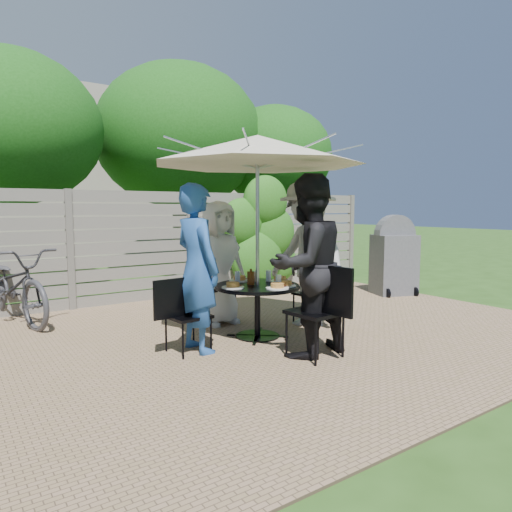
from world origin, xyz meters
TOP-DOWN VIEW (x-y plane):
  - backyard_envelope at (0.09, 10.29)m, footprint 60.00×60.00m
  - patio_table at (-0.51, 0.16)m, footprint 1.06×1.06m
  - umbrella at (-0.51, 0.16)m, footprint 2.65×2.65m
  - chair_back at (-0.58, 1.13)m, footprint 0.56×0.76m
  - person_back at (-0.57, 0.99)m, footprint 0.85×0.58m
  - chair_left at (-1.47, 0.09)m, footprint 0.62×0.44m
  - person_left at (-1.34, 0.10)m, footprint 0.48×0.69m
  - chair_front at (-0.44, -0.80)m, footprint 0.52×0.74m
  - person_front at (-0.45, -0.67)m, footprint 0.98×0.79m
  - chair_right at (0.45, 0.23)m, footprint 0.65×0.46m
  - person_right at (0.32, 0.22)m, footprint 0.80×1.29m
  - plate_back at (-0.53, 0.52)m, footprint 0.26×0.26m
  - plate_left at (-0.87, 0.14)m, footprint 0.26×0.26m
  - plate_front at (-0.48, -0.20)m, footprint 0.26×0.26m
  - plate_right at (-0.15, 0.19)m, footprint 0.26×0.26m
  - plate_extra at (-0.31, -0.12)m, footprint 0.24×0.24m
  - glass_back at (-0.63, 0.41)m, footprint 0.07×0.07m
  - glass_front at (-0.39, -0.09)m, footprint 0.07×0.07m
  - glass_right at (-0.26, 0.28)m, footprint 0.07×0.07m
  - syrup_jug at (-0.57, 0.21)m, footprint 0.09×0.09m
  - coffee_cup at (-0.42, 0.39)m, footprint 0.08×0.08m
  - bicycle at (-2.82, 2.60)m, footprint 1.19×2.10m
  - bbq_grill at (3.08, 1.04)m, footprint 0.85×0.75m

SIDE VIEW (x-z plane):
  - chair_left at x=-1.47m, z-range -0.17..0.67m
  - chair_right at x=0.45m, z-range -0.17..0.70m
  - chair_front at x=-0.44m, z-range -0.20..0.80m
  - chair_back at x=-0.58m, z-range -0.20..0.80m
  - patio_table at x=-0.51m, z-range 0.13..0.78m
  - bicycle at x=-2.82m, z-range 0.00..1.04m
  - bbq_grill at x=3.08m, z-range -0.06..1.38m
  - plate_back at x=-0.53m, z-range 0.65..0.71m
  - plate_left at x=-0.87m, z-range 0.65..0.71m
  - plate_front at x=-0.48m, z-range 0.65..0.71m
  - plate_right at x=-0.15m, z-range 0.65..0.71m
  - plate_extra at x=-0.31m, z-range 0.65..0.71m
  - coffee_cup at x=-0.42m, z-range 0.65..0.77m
  - glass_back at x=-0.63m, z-range 0.65..0.79m
  - glass_front at x=-0.39m, z-range 0.65..0.79m
  - glass_right at x=-0.26m, z-range 0.65..0.79m
  - syrup_jug at x=-0.57m, z-range 0.65..0.81m
  - person_back at x=-0.57m, z-range 0.00..1.66m
  - person_left at x=-1.34m, z-range 0.00..1.82m
  - person_front at x=-0.45m, z-range 0.00..1.91m
  - person_right at x=0.32m, z-range 0.00..1.92m
  - umbrella at x=-0.51m, z-range 1.02..3.42m
  - backyard_envelope at x=0.09m, z-range 0.11..5.11m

